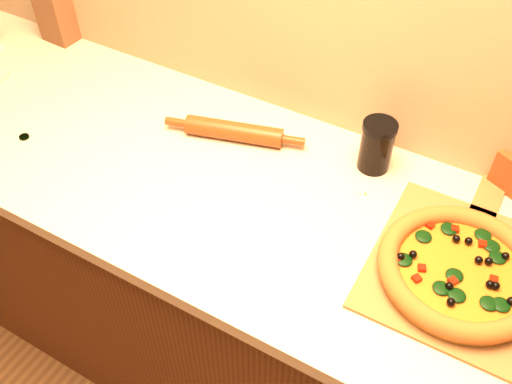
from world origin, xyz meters
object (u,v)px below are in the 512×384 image
pizza_peel (462,266)px  rolling_pin (234,131)px  pizza (460,270)px  dark_jar (377,146)px

pizza_peel → rolling_pin: size_ratio=1.48×
pizza → rolling_pin: pizza is taller
pizza_peel → pizza: bearing=-90.1°
rolling_pin → dark_jar: dark_jar is taller
pizza → dark_jar: bearing=140.0°
rolling_pin → dark_jar: size_ratio=2.72×
rolling_pin → dark_jar: bearing=13.0°
pizza_peel → pizza: size_ratio=1.60×
dark_jar → pizza_peel: bearing=-35.4°
pizza_peel → dark_jar: 0.35m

